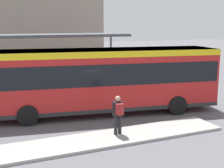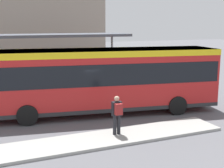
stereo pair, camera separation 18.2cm
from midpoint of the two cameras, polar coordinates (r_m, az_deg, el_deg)
ground_plane at (r=16.52m, az=-1.61°, el=-5.28°), size 120.00×120.00×0.00m
curb_island at (r=12.48m, az=-4.51°, el=-10.51°), size 11.95×1.80×0.12m
city_bus at (r=16.08m, az=-1.62°, el=1.39°), size 12.31×4.54×3.34m
pedestrian_waiting at (r=12.77m, az=1.35°, el=-5.27°), size 0.40×0.42×1.63m
bicycle_blue at (r=22.50m, az=17.07°, el=-0.45°), size 0.48×1.62×0.70m
bicycle_red at (r=22.98m, az=15.11°, el=-0.03°), size 0.48×1.77×0.76m
station_shelter at (r=21.52m, az=-11.92°, el=8.51°), size 11.46×3.19×3.93m
potted_planter_near_shelter at (r=20.86m, az=2.50°, el=0.19°), size 0.83×0.83×1.37m
potted_planter_far_side at (r=18.77m, az=-19.26°, el=-1.81°), size 0.82×0.82×1.28m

